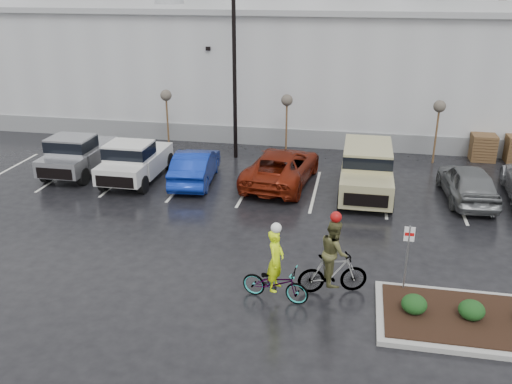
% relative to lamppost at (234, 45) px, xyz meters
% --- Properties ---
extents(ground, '(120.00, 120.00, 0.00)m').
position_rel_lamppost_xyz_m(ground, '(4.00, -12.00, -5.69)').
color(ground, black).
rests_on(ground, ground).
extents(warehouse, '(60.50, 15.50, 7.20)m').
position_rel_lamppost_xyz_m(warehouse, '(4.00, 9.99, -2.04)').
color(warehouse, '#AEB0B3').
rests_on(warehouse, ground).
extents(wooded_ridge, '(80.00, 25.00, 6.00)m').
position_rel_lamppost_xyz_m(wooded_ridge, '(4.00, 33.00, -2.69)').
color(wooded_ridge, '#2B401A').
rests_on(wooded_ridge, ground).
extents(lamppost, '(0.50, 1.00, 9.22)m').
position_rel_lamppost_xyz_m(lamppost, '(0.00, 0.00, 0.00)').
color(lamppost, black).
rests_on(lamppost, ground).
extents(sapling_west, '(0.60, 0.60, 3.20)m').
position_rel_lamppost_xyz_m(sapling_west, '(-4.00, 1.00, -2.96)').
color(sapling_west, '#523420').
rests_on(sapling_west, ground).
extents(sapling_mid, '(0.60, 0.60, 3.20)m').
position_rel_lamppost_xyz_m(sapling_mid, '(2.50, 1.00, -2.96)').
color(sapling_mid, '#523420').
rests_on(sapling_mid, ground).
extents(sapling_east, '(0.60, 0.60, 3.20)m').
position_rel_lamppost_xyz_m(sapling_east, '(10.00, 1.00, -2.96)').
color(sapling_east, '#523420').
rests_on(sapling_east, ground).
extents(pallet_stack_a, '(1.20, 1.20, 1.35)m').
position_rel_lamppost_xyz_m(pallet_stack_a, '(12.50, 2.00, -5.01)').
color(pallet_stack_a, '#523420').
rests_on(pallet_stack_a, ground).
extents(shrub_a, '(0.70, 0.70, 0.52)m').
position_rel_lamppost_xyz_m(shrub_a, '(8.00, -13.00, -5.27)').
color(shrub_a, black).
rests_on(shrub_a, curb_island).
extents(shrub_b, '(0.70, 0.70, 0.52)m').
position_rel_lamppost_xyz_m(shrub_b, '(9.50, -13.00, -5.27)').
color(shrub_b, black).
rests_on(shrub_b, curb_island).
extents(fire_lane_sign, '(0.30, 0.05, 2.20)m').
position_rel_lamppost_xyz_m(fire_lane_sign, '(7.80, -11.80, -4.28)').
color(fire_lane_sign, gray).
rests_on(fire_lane_sign, ground).
extents(pickup_silver, '(2.10, 5.20, 1.96)m').
position_rel_lamppost_xyz_m(pickup_silver, '(-6.76, -3.43, -4.71)').
color(pickup_silver, '#9A9BA1').
rests_on(pickup_silver, ground).
extents(pickup_white, '(2.10, 5.20, 1.96)m').
position_rel_lamppost_xyz_m(pickup_white, '(-3.73, -3.89, -4.71)').
color(pickup_white, silver).
rests_on(pickup_white, ground).
extents(car_blue, '(2.04, 4.72, 1.51)m').
position_rel_lamppost_xyz_m(car_blue, '(-0.99, -3.87, -4.93)').
color(car_blue, navy).
rests_on(car_blue, ground).
extents(car_red, '(3.24, 5.91, 1.57)m').
position_rel_lamppost_xyz_m(car_red, '(2.89, -3.30, -4.90)').
color(car_red, '#661809').
rests_on(car_red, ground).
extents(suv_tan, '(2.20, 5.10, 2.06)m').
position_rel_lamppost_xyz_m(suv_tan, '(6.65, -4.00, -4.66)').
color(suv_tan, tan).
rests_on(suv_tan, ground).
extents(car_grey, '(2.17, 4.70, 1.56)m').
position_rel_lamppost_xyz_m(car_grey, '(10.82, -3.81, -4.91)').
color(car_grey, '#5D6062').
rests_on(car_grey, ground).
extents(cyclist_hivis, '(2.11, 1.07, 2.44)m').
position_rel_lamppost_xyz_m(cyclist_hivis, '(4.11, -12.82, -4.93)').
color(cyclist_hivis, '#3F3F44').
rests_on(cyclist_hivis, ground).
extents(cyclist_olive, '(2.09, 1.12, 2.61)m').
position_rel_lamppost_xyz_m(cyclist_olive, '(5.71, -12.12, -4.75)').
color(cyclist_olive, '#3F3F44').
rests_on(cyclist_olive, ground).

